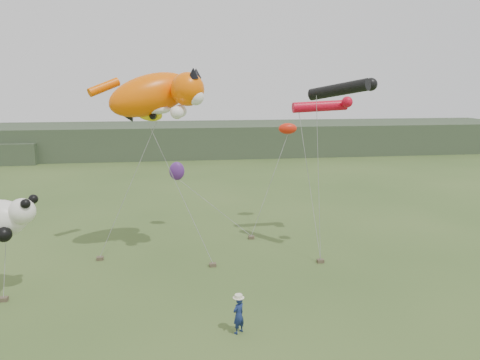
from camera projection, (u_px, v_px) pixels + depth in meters
name	position (u px, v px, depth m)	size (l,w,h in m)	color
ground	(215.00, 309.00, 19.66)	(120.00, 120.00, 0.00)	#385123
headland	(162.00, 140.00, 62.18)	(90.00, 13.00, 4.00)	#2D3D28
festival_attendant	(239.00, 315.00, 17.64)	(0.54, 0.35, 1.47)	navy
sandbag_anchors	(186.00, 262.00, 24.61)	(15.41, 7.02, 0.18)	brown
cat_kite	(159.00, 94.00, 24.18)	(6.08, 3.73, 3.15)	#FF6201
fish_kite	(140.00, 113.00, 24.51)	(2.35, 1.58, 1.29)	yellow
tube_kites	(335.00, 97.00, 25.29)	(3.51, 4.68, 1.95)	black
panda_kite	(1.00, 218.00, 20.37)	(3.02, 1.95, 1.87)	white
misc_kites	(228.00, 152.00, 30.07)	(8.33, 0.91, 3.54)	red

